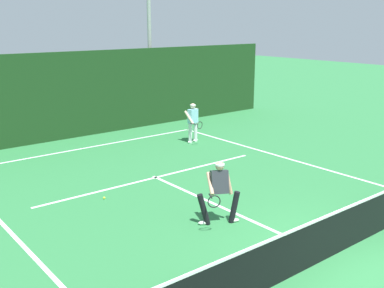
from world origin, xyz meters
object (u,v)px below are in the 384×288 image
Objects in this scene: tennis_ball_extra at (349,210)px; player_near at (219,190)px; light_pole at (149,11)px; player_far at (193,121)px; tennis_ball at (104,198)px.

player_near is at bearing 153.75° from tennis_ball_extra.
player_near is 0.18× the size of light_pole.
player_far reaches higher than player_near.
player_near is at bearing -116.21° from light_pole.
player_near is 23.12× the size of tennis_ball_extra.
player_far is 0.19× the size of light_pole.
tennis_ball_extra is 13.43m from light_pole.
tennis_ball is at bearing -130.89° from light_pole.
light_pole reaches higher than player_near.
tennis_ball_extra is (4.41, -4.57, 0.00)m from tennis_ball.
player_near is at bearing 46.18° from player_far.
player_far is at bearing -96.76° from player_near.
tennis_ball_extra is at bearing 71.51° from player_far.
tennis_ball is 6.36m from tennis_ball_extra.
tennis_ball_extra is (3.05, -1.50, -0.80)m from player_near.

